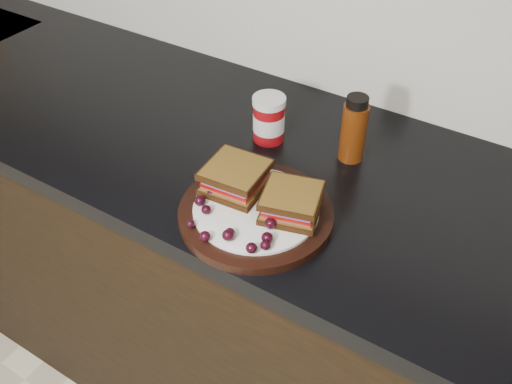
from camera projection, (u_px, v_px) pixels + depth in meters
base_cabinets at (234, 287)px, 1.51m from camera, size 3.96×0.58×0.86m
countertop at (229, 151)px, 1.22m from camera, size 3.98×0.60×0.04m
plate at (256, 213)px, 1.03m from camera, size 0.28×0.28×0.02m
sandwich_left at (236, 177)px, 1.04m from camera, size 0.11×0.11×0.05m
sandwich_right at (291, 203)px, 0.99m from camera, size 0.12×0.12×0.05m
grape_0 at (200, 201)px, 1.02m from camera, size 0.02×0.02×0.02m
grape_1 at (206, 210)px, 1.00m from camera, size 0.02×0.02×0.02m
grape_2 at (191, 224)px, 0.97m from camera, size 0.01×0.01×0.01m
grape_3 at (205, 236)px, 0.95m from camera, size 0.02×0.02×0.02m
grape_4 at (228, 235)px, 0.95m from camera, size 0.02×0.02×0.02m
grape_5 at (230, 233)px, 0.96m from camera, size 0.02×0.02×0.02m
grape_6 at (251, 248)px, 0.93m from camera, size 0.02×0.02×0.02m
grape_7 at (265, 245)px, 0.93m from camera, size 0.02×0.02×0.02m
grape_8 at (267, 238)px, 0.95m from camera, size 0.02×0.02×0.02m
grape_9 at (271, 223)px, 0.97m from camera, size 0.02×0.02×0.02m
grape_10 at (298, 220)px, 0.98m from camera, size 0.02×0.02×0.02m
grape_11 at (296, 214)px, 0.99m from camera, size 0.02×0.02×0.02m
grape_12 at (295, 205)px, 1.01m from camera, size 0.02×0.02×0.02m
grape_13 at (246, 175)px, 1.07m from camera, size 0.02×0.02×0.02m
grape_14 at (235, 178)px, 1.07m from camera, size 0.02×0.02×0.02m
grape_15 at (229, 185)px, 1.05m from camera, size 0.02×0.02×0.02m
grape_16 at (211, 194)px, 1.03m from camera, size 0.02×0.02×0.02m
grape_17 at (245, 184)px, 1.05m from camera, size 0.02×0.02×0.02m
grape_18 at (227, 184)px, 1.05m from camera, size 0.02×0.02×0.02m
grape_19 at (222, 183)px, 1.05m from camera, size 0.02×0.02×0.02m
condiment_jar at (269, 119)px, 1.18m from camera, size 0.08×0.08×0.10m
oil_bottle at (354, 128)px, 1.12m from camera, size 0.05×0.05×0.14m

